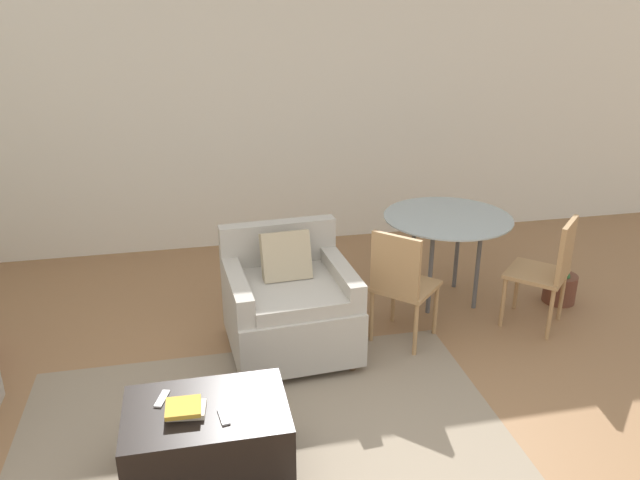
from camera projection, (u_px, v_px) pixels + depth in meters
name	position (u px, v px, depth m)	size (l,w,h in m)	color
wall_back	(237.00, 112.00, 6.06)	(12.00, 0.06, 2.75)	white
area_rug	(263.00, 433.00, 3.75)	(2.91, 1.89, 0.01)	gray
armchair	(289.00, 304.00, 4.51)	(0.93, 0.93, 0.90)	#B2ADA3
ottoman	(208.00, 439.00, 3.33)	(0.86, 0.58, 0.45)	black
book_stack	(185.00, 409.00, 3.21)	(0.21, 0.18, 0.05)	beige
tv_remote_primary	(224.00, 417.00, 3.18)	(0.06, 0.14, 0.01)	#B7B7BC
tv_remote_secondary	(162.00, 399.00, 3.32)	(0.09, 0.15, 0.01)	#B7B7BC
dining_table	(447.00, 227.00, 5.13)	(1.05, 1.05, 0.76)	#99A8AD
dining_chair_near_left	(401.00, 280.00, 4.53)	(0.59, 0.59, 0.90)	tan
dining_chair_near_right	(550.00, 266.00, 4.76)	(0.59, 0.59, 0.90)	tan
potted_plant_small	(561.00, 283.00, 5.28)	(0.27, 0.27, 0.76)	brown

